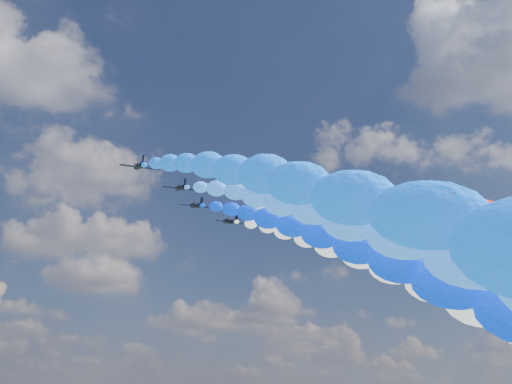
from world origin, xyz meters
name	(u,v)px	position (x,y,z in m)	size (l,w,h in m)	color
jet_0	(139,166)	(-31.50, -7.50, 96.87)	(8.05, 10.79, 2.38)	black
trail_0	(280,204)	(-31.50, -74.01, 69.81)	(7.34, 131.54, 59.01)	blue
jet_1	(181,188)	(-19.35, 2.46, 96.87)	(8.05, 10.79, 2.38)	black
trail_1	(333,237)	(-19.35, -64.05, 69.81)	(7.34, 131.54, 59.01)	#2A75FF
jet_2	(197,205)	(-11.66, 14.13, 96.87)	(8.05, 10.79, 2.38)	black
trail_2	(338,261)	(-11.66, -52.38, 69.81)	(7.34, 131.54, 59.01)	#032DDD
jet_3	(241,208)	(-0.64, 11.74, 96.87)	(8.05, 10.79, 2.38)	black
trail_3	(411,264)	(-0.64, -54.76, 69.81)	(7.34, 131.54, 59.01)	white
jet_4	(230,222)	(1.47, 24.51, 96.87)	(8.05, 10.79, 2.38)	black
trail_4	(374,279)	(1.47, -41.99, 69.81)	(7.34, 131.54, 59.01)	white
jet_5	(281,216)	(11.58, 13.94, 96.87)	(8.05, 10.79, 2.38)	black
trail_5	(465,273)	(11.58, -52.57, 69.81)	(7.34, 131.54, 59.01)	#E70208
jet_6	(322,210)	(18.78, 5.23, 96.87)	(8.05, 10.79, 2.38)	black
jet_7	(382,201)	(28.51, -7.22, 96.87)	(8.05, 10.79, 2.38)	black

